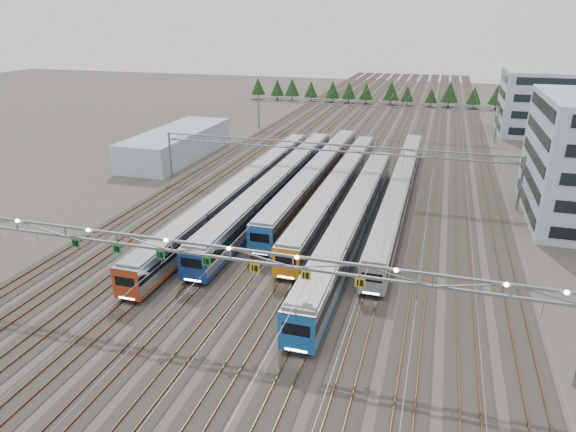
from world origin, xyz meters
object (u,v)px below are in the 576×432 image
(train_d, at_px, (338,187))
(gantry_mid, at_px, (330,153))
(west_shed, at_px, (177,144))
(train_e, at_px, (354,217))
(depot_bldg_north, at_px, (551,103))
(train_c, at_px, (316,176))
(gantry_near, at_px, (229,256))
(train_a, at_px, (244,189))
(train_f, at_px, (400,188))
(gantry_far, at_px, (371,108))
(train_b, at_px, (278,185))

(train_d, distance_m, gantry_mid, 5.99)
(west_shed, bearing_deg, train_e, -35.48)
(depot_bldg_north, bearing_deg, train_c, -126.85)
(gantry_near, xyz_separation_m, west_shed, (-33.70, 53.20, -4.43))
(train_a, distance_m, train_e, 19.47)
(train_a, xyz_separation_m, depot_bldg_north, (51.65, 65.96, 5.24))
(train_c, xyz_separation_m, train_f, (13.50, -1.78, -0.24))
(train_a, xyz_separation_m, train_f, (22.50, 7.26, -0.07))
(train_e, relative_size, gantry_far, 0.97)
(train_b, height_order, gantry_mid, gantry_mid)
(train_d, bearing_deg, west_shed, 155.03)
(train_a, bearing_deg, gantry_far, 78.10)
(train_c, xyz_separation_m, gantry_near, (2.20, -40.79, 4.77))
(train_b, bearing_deg, train_d, 12.52)
(train_d, height_order, gantry_far, gantry_far)
(train_e, bearing_deg, gantry_far, 96.34)
(train_b, height_order, depot_bldg_north, depot_bldg_north)
(train_e, height_order, gantry_mid, gantry_mid)
(train_d, xyz_separation_m, gantry_near, (-2.30, -36.43, 4.85))
(train_d, distance_m, depot_bldg_north, 72.36)
(train_e, xyz_separation_m, gantry_near, (-6.80, -24.33, 4.77))
(train_f, height_order, west_shed, west_shed)
(train_f, bearing_deg, gantry_near, -106.15)
(gantry_mid, xyz_separation_m, depot_bldg_north, (40.40, 57.59, 1.00))
(train_a, distance_m, train_c, 12.76)
(train_f, relative_size, depot_bldg_north, 2.80)
(train_c, relative_size, train_d, 0.99)
(gantry_far, height_order, west_shed, gantry_far)
(train_a, bearing_deg, train_b, 30.85)
(train_a, bearing_deg, west_shed, 136.37)
(train_c, height_order, depot_bldg_north, depot_bldg_north)
(west_shed, bearing_deg, gantry_far, 43.41)
(west_shed, bearing_deg, train_d, -24.97)
(train_c, height_order, gantry_far, gantry_far)
(train_e, relative_size, west_shed, 1.82)
(train_b, height_order, gantry_near, gantry_near)
(train_f, height_order, gantry_mid, gantry_mid)
(gantry_mid, bearing_deg, train_e, -66.86)
(train_d, distance_m, gantry_far, 48.91)
(train_c, relative_size, west_shed, 1.81)
(gantry_far, bearing_deg, gantry_near, -90.03)
(train_e, relative_size, depot_bldg_north, 2.48)
(gantry_mid, height_order, depot_bldg_north, depot_bldg_north)
(train_a, distance_m, train_b, 5.24)
(gantry_near, height_order, west_shed, gantry_near)
(train_f, xyz_separation_m, gantry_mid, (-11.25, 1.11, 4.30))
(train_f, bearing_deg, gantry_mid, 174.37)
(train_c, relative_size, depot_bldg_north, 2.47)
(train_e, bearing_deg, train_d, 110.39)
(train_f, bearing_deg, train_e, -107.04)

